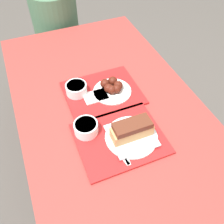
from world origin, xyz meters
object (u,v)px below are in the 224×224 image
object	(u,v)px
brisket_sandwich_plate	(132,132)
bowl_coleslaw_far	(76,88)
person_seated_across	(55,18)
wings_plate_far	(112,88)
tray_near	(120,138)
bowl_coleslaw_near	(86,127)
tray_far	(102,93)

from	to	relation	value
brisket_sandwich_plate	bowl_coleslaw_far	distance (m)	0.40
brisket_sandwich_plate	person_seated_across	bearing A→B (deg)	92.39
wings_plate_far	person_seated_across	xyz separation A→B (m)	(-0.09, 0.97, -0.06)
tray_near	person_seated_across	bearing A→B (deg)	90.20
tray_near	bowl_coleslaw_far	bearing A→B (deg)	105.06
bowl_coleslaw_near	person_seated_across	xyz separation A→B (m)	(0.13, 1.18, -0.06)
bowl_coleslaw_near	wings_plate_far	xyz separation A→B (m)	(0.21, 0.21, -0.01)
bowl_coleslaw_near	brisket_sandwich_plate	distance (m)	0.21
brisket_sandwich_plate	wings_plate_far	xyz separation A→B (m)	(0.03, 0.32, -0.01)
wings_plate_far	person_seated_across	distance (m)	0.97
brisket_sandwich_plate	wings_plate_far	distance (m)	0.32
tray_near	brisket_sandwich_plate	bearing A→B (deg)	-18.43
tray_far	wings_plate_far	world-z (taller)	wings_plate_far
tray_near	bowl_coleslaw_near	xyz separation A→B (m)	(-0.13, 0.09, 0.04)
tray_near	wings_plate_far	xyz separation A→B (m)	(0.08, 0.30, 0.03)
person_seated_across	brisket_sandwich_plate	bearing A→B (deg)	-87.61
wings_plate_far	brisket_sandwich_plate	bearing A→B (deg)	-96.26
bowl_coleslaw_near	bowl_coleslaw_far	world-z (taller)	same
bowl_coleslaw_far	person_seated_across	bearing A→B (deg)	84.23
tray_near	bowl_coleslaw_near	distance (m)	0.16
bowl_coleslaw_near	brisket_sandwich_plate	bearing A→B (deg)	-31.06
person_seated_across	tray_far	bearing A→B (deg)	-87.77
brisket_sandwich_plate	tray_far	bearing A→B (deg)	92.87
brisket_sandwich_plate	tray_near	bearing A→B (deg)	161.57
bowl_coleslaw_far	wings_plate_far	xyz separation A→B (m)	(0.18, -0.06, -0.01)
tray_near	bowl_coleslaw_far	xyz separation A→B (m)	(-0.10, 0.36, 0.04)
brisket_sandwich_plate	person_seated_across	size ratio (longest dim) A/B	0.38
person_seated_across	wings_plate_far	bearing A→B (deg)	-84.78
tray_far	bowl_coleslaw_near	bearing A→B (deg)	-126.42
brisket_sandwich_plate	person_seated_across	world-z (taller)	person_seated_across
bowl_coleslaw_near	wings_plate_far	bearing A→B (deg)	44.29
wings_plate_far	person_seated_across	bearing A→B (deg)	95.22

